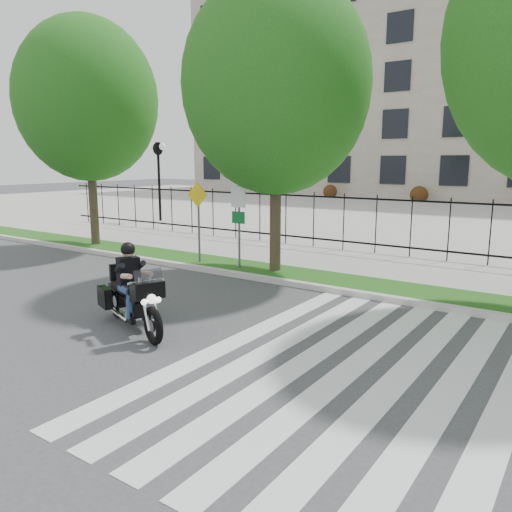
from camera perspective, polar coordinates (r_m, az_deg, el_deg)
The scene contains 13 objects.
ground at distance 10.76m, azimuth -11.54°, elevation -7.11°, with size 120.00×120.00×0.00m, color #3D3E40.
curb at distance 13.77m, azimuth 0.84°, elevation -2.60°, with size 60.00×0.20×0.15m, color beige.
grass_verge at distance 14.47m, azimuth 2.72°, elevation -1.96°, with size 60.00×1.50×0.15m, color #235515.
sidewalk at distance 16.59m, azimuth 7.31°, elevation -0.37°, with size 60.00×3.50×0.15m, color #A29E97.
plaza at distance 33.03m, azimuth 21.60°, elevation 4.48°, with size 80.00×34.00×0.10m, color #A29E97.
crosswalk_stripes at distance 8.18m, azimuth 13.25°, elevation -13.03°, with size 5.70×8.00×0.01m, color silver, non-canonical shape.
iron_fence at distance 17.98m, azimuth 9.98°, elevation 3.88°, with size 30.00×0.06×2.00m, color black, non-canonical shape.
lamp_post_left at distance 27.22m, azimuth -11.09°, elevation 10.49°, with size 1.06×0.70×4.25m.
street_tree_0 at distance 19.92m, azimuth -18.74°, elevation 16.52°, with size 5.09×5.09×8.22m.
street_tree_1 at distance 14.34m, azimuth 2.33°, elevation 18.89°, with size 5.16×5.16×8.11m.
sign_pole_regulatory at distance 14.56m, azimuth -1.99°, elevation 4.77°, with size 0.50×0.09×2.50m.
sign_pole_warning at distance 15.54m, azimuth -6.62°, elevation 5.10°, with size 0.78×0.09×2.49m.
motorcycle_rider at distance 10.06m, azimuth -13.91°, elevation -4.38°, with size 2.55×1.36×2.07m.
Camera 1 is at (7.47, -7.02, 3.28)m, focal length 35.00 mm.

